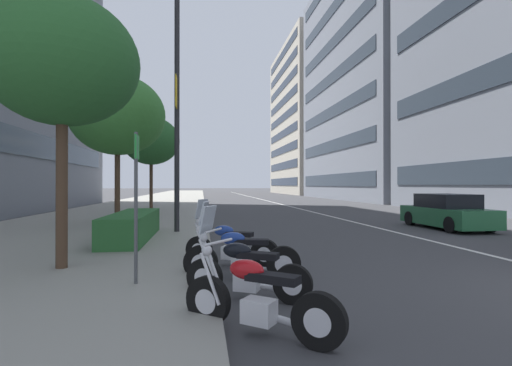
{
  "coord_description": "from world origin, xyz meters",
  "views": [
    {
      "loc": [
        -4.09,
        7.28,
        1.8
      ],
      "look_at": [
        17.06,
        4.23,
        1.91
      ],
      "focal_mm": 26.32,
      "sensor_mm": 36.0,
      "label": 1
    }
  ],
  "objects_px": {
    "motorcycle_nearest_camera": "(257,301)",
    "street_lamp_with_banners": "(186,82)",
    "street_tree_mid_sidewalk": "(62,63)",
    "street_tree_near_plaza_corner": "(117,115)",
    "motorcycle_mid_row": "(229,246)",
    "car_approaching_light": "(447,212)",
    "parking_sign_by_curb": "(136,192)",
    "motorcycle_by_sign_pole": "(244,272)",
    "street_tree_by_lamp_post": "(151,141)",
    "motorcycle_under_tarp": "(240,257)"
  },
  "relations": [
    {
      "from": "motorcycle_nearest_camera",
      "to": "street_lamp_with_banners",
      "type": "relative_size",
      "value": 0.2
    },
    {
      "from": "street_tree_mid_sidewalk",
      "to": "street_lamp_with_banners",
      "type": "bearing_deg",
      "value": -21.5
    },
    {
      "from": "street_lamp_with_banners",
      "to": "street_tree_near_plaza_corner",
      "type": "bearing_deg",
      "value": 46.99
    },
    {
      "from": "motorcycle_mid_row",
      "to": "car_approaching_light",
      "type": "height_order",
      "value": "motorcycle_mid_row"
    },
    {
      "from": "parking_sign_by_curb",
      "to": "street_lamp_with_banners",
      "type": "bearing_deg",
      "value": -4.4
    },
    {
      "from": "motorcycle_by_sign_pole",
      "to": "street_tree_mid_sidewalk",
      "type": "height_order",
      "value": "street_tree_mid_sidewalk"
    },
    {
      "from": "parking_sign_by_curb",
      "to": "street_tree_mid_sidewalk",
      "type": "height_order",
      "value": "street_tree_mid_sidewalk"
    },
    {
      "from": "motorcycle_mid_row",
      "to": "street_lamp_with_banners",
      "type": "relative_size",
      "value": 0.23
    },
    {
      "from": "motorcycle_nearest_camera",
      "to": "motorcycle_by_sign_pole",
      "type": "bearing_deg",
      "value": -53.01
    },
    {
      "from": "street_lamp_with_banners",
      "to": "parking_sign_by_curb",
      "type": "bearing_deg",
      "value": 175.6
    },
    {
      "from": "motorcycle_by_sign_pole",
      "to": "parking_sign_by_curb",
      "type": "xyz_separation_m",
      "value": [
        0.63,
        1.75,
        1.24
      ]
    },
    {
      "from": "motorcycle_nearest_camera",
      "to": "motorcycle_by_sign_pole",
      "type": "relative_size",
      "value": 0.92
    },
    {
      "from": "street_tree_near_plaza_corner",
      "to": "street_tree_by_lamp_post",
      "type": "distance_m",
      "value": 9.24
    },
    {
      "from": "motorcycle_nearest_camera",
      "to": "street_tree_near_plaza_corner",
      "type": "bearing_deg",
      "value": -33.45
    },
    {
      "from": "street_lamp_with_banners",
      "to": "street_tree_near_plaza_corner",
      "type": "distance_m",
      "value": 4.1
    },
    {
      "from": "motorcycle_nearest_camera",
      "to": "car_approaching_light",
      "type": "xyz_separation_m",
      "value": [
        9.74,
        -9.33,
        0.25
      ]
    },
    {
      "from": "motorcycle_under_tarp",
      "to": "parking_sign_by_curb",
      "type": "height_order",
      "value": "parking_sign_by_curb"
    },
    {
      "from": "motorcycle_nearest_camera",
      "to": "motorcycle_under_tarp",
      "type": "distance_m",
      "value": 2.62
    },
    {
      "from": "motorcycle_mid_row",
      "to": "street_lamp_with_banners",
      "type": "xyz_separation_m",
      "value": [
        5.22,
        1.15,
        5.02
      ]
    },
    {
      "from": "car_approaching_light",
      "to": "parking_sign_by_curb",
      "type": "xyz_separation_m",
      "value": [
        -7.67,
        11.08,
        1.01
      ]
    },
    {
      "from": "motorcycle_nearest_camera",
      "to": "motorcycle_under_tarp",
      "type": "relative_size",
      "value": 0.8
    },
    {
      "from": "motorcycle_mid_row",
      "to": "street_tree_near_plaza_corner",
      "type": "distance_m",
      "value": 9.92
    },
    {
      "from": "motorcycle_by_sign_pole",
      "to": "street_tree_near_plaza_corner",
      "type": "distance_m",
      "value": 12.0
    },
    {
      "from": "street_tree_by_lamp_post",
      "to": "street_lamp_with_banners",
      "type": "bearing_deg",
      "value": -166.94
    },
    {
      "from": "motorcycle_under_tarp",
      "to": "street_tree_near_plaza_corner",
      "type": "distance_m",
      "value": 11.0
    },
    {
      "from": "street_tree_near_plaza_corner",
      "to": "motorcycle_mid_row",
      "type": "bearing_deg",
      "value": -152.82
    },
    {
      "from": "motorcycle_mid_row",
      "to": "motorcycle_nearest_camera",
      "type": "bearing_deg",
      "value": 117.65
    },
    {
      "from": "motorcycle_nearest_camera",
      "to": "car_approaching_light",
      "type": "distance_m",
      "value": 13.49
    },
    {
      "from": "street_tree_near_plaza_corner",
      "to": "car_approaching_light",
      "type": "bearing_deg",
      "value": -98.94
    },
    {
      "from": "motorcycle_mid_row",
      "to": "street_tree_mid_sidewalk",
      "type": "height_order",
      "value": "street_tree_mid_sidewalk"
    },
    {
      "from": "motorcycle_nearest_camera",
      "to": "street_tree_by_lamp_post",
      "type": "bearing_deg",
      "value": -42.04
    },
    {
      "from": "street_tree_mid_sidewalk",
      "to": "motorcycle_mid_row",
      "type": "bearing_deg",
      "value": -83.38
    },
    {
      "from": "street_tree_mid_sidewalk",
      "to": "street_tree_by_lamp_post",
      "type": "xyz_separation_m",
      "value": [
        17.6,
        0.57,
        0.47
      ]
    },
    {
      "from": "parking_sign_by_curb",
      "to": "street_tree_near_plaza_corner",
      "type": "relative_size",
      "value": 0.41
    },
    {
      "from": "motorcycle_nearest_camera",
      "to": "street_tree_mid_sidewalk",
      "type": "xyz_separation_m",
      "value": [
        3.5,
        3.41,
        3.82
      ]
    },
    {
      "from": "motorcycle_nearest_camera",
      "to": "street_tree_near_plaza_corner",
      "type": "xyz_separation_m",
      "value": [
        11.86,
        4.15,
        4.29
      ]
    },
    {
      "from": "motorcycle_by_sign_pole",
      "to": "street_tree_near_plaza_corner",
      "type": "xyz_separation_m",
      "value": [
        10.42,
        4.16,
        4.27
      ]
    },
    {
      "from": "motorcycle_under_tarp",
      "to": "street_tree_near_plaza_corner",
      "type": "height_order",
      "value": "street_tree_near_plaza_corner"
    },
    {
      "from": "motorcycle_under_tarp",
      "to": "parking_sign_by_curb",
      "type": "relative_size",
      "value": 0.87
    },
    {
      "from": "street_tree_mid_sidewalk",
      "to": "street_tree_by_lamp_post",
      "type": "height_order",
      "value": "street_tree_by_lamp_post"
    },
    {
      "from": "motorcycle_mid_row",
      "to": "street_tree_by_lamp_post",
      "type": "height_order",
      "value": "street_tree_by_lamp_post"
    },
    {
      "from": "street_tree_near_plaza_corner",
      "to": "motorcycle_by_sign_pole",
      "type": "bearing_deg",
      "value": -158.26
    },
    {
      "from": "motorcycle_under_tarp",
      "to": "street_tree_mid_sidewalk",
      "type": "bearing_deg",
      "value": -2.21
    },
    {
      "from": "street_tree_near_plaza_corner",
      "to": "street_tree_by_lamp_post",
      "type": "height_order",
      "value": "street_tree_near_plaza_corner"
    },
    {
      "from": "street_lamp_with_banners",
      "to": "street_tree_mid_sidewalk",
      "type": "relative_size",
      "value": 1.67
    },
    {
      "from": "street_lamp_with_banners",
      "to": "street_tree_mid_sidewalk",
      "type": "bearing_deg",
      "value": 158.5
    },
    {
      "from": "motorcycle_under_tarp",
      "to": "motorcycle_mid_row",
      "type": "xyz_separation_m",
      "value": [
        1.27,
        0.11,
        -0.01
      ]
    },
    {
      "from": "motorcycle_mid_row",
      "to": "parking_sign_by_curb",
      "type": "height_order",
      "value": "parking_sign_by_curb"
    },
    {
      "from": "street_lamp_with_banners",
      "to": "motorcycle_under_tarp",
      "type": "bearing_deg",
      "value": -169.08
    },
    {
      "from": "motorcycle_under_tarp",
      "to": "parking_sign_by_curb",
      "type": "distance_m",
      "value": 2.24
    }
  ]
}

